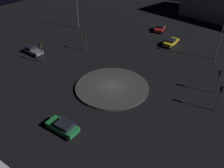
% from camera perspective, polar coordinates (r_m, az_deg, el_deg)
% --- Properties ---
extents(ground_plane, '(117.48, 117.48, 0.00)m').
position_cam_1_polar(ground_plane, '(35.73, -0.00, -0.94)').
color(ground_plane, black).
extents(roundabout_island, '(11.57, 11.57, 0.34)m').
position_cam_1_polar(roundabout_island, '(35.63, -0.00, -0.72)').
color(roundabout_island, '#383838').
rests_on(roundabout_island, ground_plane).
extents(car_yellow, '(4.64, 2.25, 1.45)m').
position_cam_1_polar(car_yellow, '(51.48, 14.75, 10.23)').
color(car_yellow, gold).
rests_on(car_yellow, ground_plane).
extents(car_grey, '(2.16, 4.09, 1.55)m').
position_cam_1_polar(car_grey, '(48.56, -19.33, 8.01)').
color(car_grey, slate).
rests_on(car_grey, ground_plane).
extents(car_red, '(4.25, 2.63, 1.51)m').
position_cam_1_polar(car_red, '(59.06, 12.08, 13.60)').
color(car_red, red).
rests_on(car_red, ground_plane).
extents(car_green, '(2.03, 4.14, 1.52)m').
position_cam_1_polar(car_green, '(28.51, -12.30, -10.45)').
color(car_green, '#1E7238').
rests_on(car_green, ground_plane).
extents(traffic_light_south, '(0.31, 0.36, 4.17)m').
position_cam_1_polar(traffic_light_south, '(43.42, -17.53, 8.52)').
color(traffic_light_south, '#2D2D2D').
rests_on(traffic_light_south, ground_plane).
extents(traffic_light_north, '(0.34, 0.38, 4.14)m').
position_cam_1_polar(traffic_light_north, '(32.63, 25.67, -2.19)').
color(traffic_light_north, '#2D2D2D').
rests_on(traffic_light_north, ground_plane).
extents(traffic_light_northwest, '(0.37, 0.40, 4.11)m').
position_cam_1_polar(traffic_light_northwest, '(36.32, 25.37, 1.56)').
color(traffic_light_northwest, '#2D2D2D').
rests_on(traffic_light_northwest, ground_plane).
extents(traffic_light_southwest, '(0.37, 0.40, 4.33)m').
position_cam_1_polar(traffic_light_southwest, '(46.58, -6.74, 11.71)').
color(traffic_light_southwest, '#2D2D2D').
rests_on(traffic_light_southwest, ground_plane).
extents(streetlamp_southwest, '(0.52, 0.52, 8.28)m').
position_cam_1_polar(streetlamp_southwest, '(59.25, -8.83, 18.68)').
color(streetlamp_southwest, '#4C4C51').
rests_on(streetlamp_southwest, ground_plane).
extents(streetlamp_northwest, '(0.56, 0.56, 8.33)m').
position_cam_1_polar(streetlamp_northwest, '(46.26, 26.07, 11.76)').
color(streetlamp_northwest, '#4C4C51').
rests_on(streetlamp_northwest, ground_plane).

